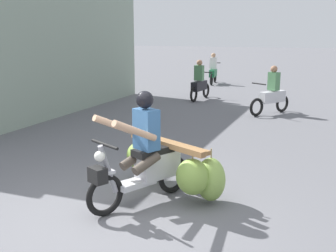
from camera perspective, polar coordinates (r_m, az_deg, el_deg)
The scene contains 6 objects.
ground_plane at distance 5.46m, azimuth -9.42°, elevation -12.95°, with size 120.00×120.00×0.00m, color slate.
motorbike_main_loaded at distance 6.08m, azimuth -0.85°, elevation -4.99°, with size 1.86×2.00×1.58m.
motorbike_distant_ahead_left at distance 12.50m, azimuth 13.99°, elevation 4.19°, with size 0.96×1.40×1.40m.
motorbike_distant_ahead_right at distance 14.67m, azimuth 4.31°, elevation 5.76°, with size 0.50×1.62×1.40m.
motorbike_distant_far_ahead at distance 19.28m, azimuth 6.18°, elevation 7.40°, with size 0.50×1.62×1.40m.
shopfront_building at distance 13.64m, azimuth -20.73°, elevation 11.15°, with size 4.07×9.00×4.31m.
Camera 1 is at (2.61, -4.18, 2.36)m, focal length 44.73 mm.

